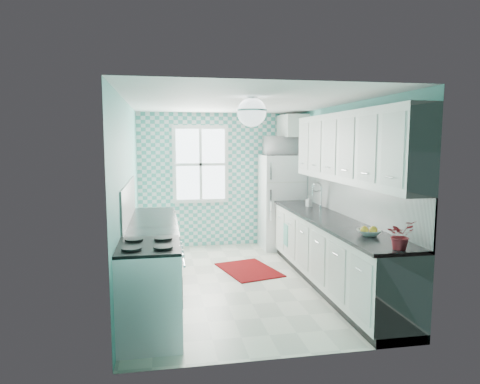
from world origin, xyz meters
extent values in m
cube|color=silver|center=(0.00, 0.00, -0.01)|extent=(3.00, 4.40, 0.02)
cube|color=white|center=(0.00, 0.00, 2.51)|extent=(3.00, 4.40, 0.02)
cube|color=#5EBAAF|center=(0.00, 2.21, 1.25)|extent=(3.00, 0.02, 2.50)
cube|color=#5EBAAF|center=(0.00, -2.21, 1.25)|extent=(3.00, 0.02, 2.50)
cube|color=#5EBAAF|center=(-1.51, 0.00, 1.25)|extent=(0.02, 4.40, 2.50)
cube|color=#5EBAAF|center=(1.51, 0.00, 1.25)|extent=(0.02, 4.40, 2.50)
cube|color=#49ADA0|center=(0.00, 2.19, 1.25)|extent=(3.00, 0.01, 2.50)
cube|color=white|center=(-0.35, 2.17, 1.55)|extent=(1.04, 0.05, 1.44)
cube|color=white|center=(-0.35, 2.15, 1.55)|extent=(0.90, 0.02, 1.30)
cube|color=white|center=(1.49, -0.40, 1.20)|extent=(0.02, 3.60, 0.51)
cube|color=white|center=(-1.49, -0.07, 1.20)|extent=(0.02, 2.15, 0.51)
cube|color=silver|center=(1.33, -0.60, 1.90)|extent=(0.33, 3.20, 0.90)
cube|color=silver|center=(1.30, 1.83, 2.25)|extent=(0.40, 0.74, 0.40)
cylinder|color=silver|center=(0.00, -0.80, 2.48)|extent=(0.14, 0.14, 0.04)
cylinder|color=silver|center=(0.00, -0.80, 2.41)|extent=(0.02, 0.02, 0.12)
sphere|color=white|center=(0.00, -0.80, 2.32)|extent=(0.34, 0.34, 0.34)
cube|color=white|center=(1.20, -0.40, 0.45)|extent=(0.60, 3.60, 0.90)
cube|color=black|center=(1.19, -0.40, 0.92)|extent=(0.63, 3.60, 0.04)
cube|color=white|center=(-1.20, -0.07, 0.45)|extent=(0.60, 2.15, 0.90)
cube|color=black|center=(-1.19, -0.07, 0.92)|extent=(0.63, 2.15, 0.04)
cube|color=white|center=(1.11, 1.79, 0.86)|extent=(0.75, 0.71, 1.73)
cube|color=silver|center=(1.11, 1.43, 1.26)|extent=(0.74, 0.01, 0.02)
cube|color=silver|center=(0.80, 1.41, 1.47)|extent=(0.03, 0.03, 0.30)
cube|color=silver|center=(0.80, 1.41, 0.86)|extent=(0.03, 0.03, 0.54)
cube|color=white|center=(-1.20, -1.58, 0.48)|extent=(0.63, 0.79, 0.94)
cube|color=black|center=(-1.20, -1.58, 0.95)|extent=(0.63, 0.79, 0.03)
cube|color=black|center=(-0.88, -1.58, 0.54)|extent=(0.01, 0.52, 0.31)
cube|color=silver|center=(1.20, 0.51, 0.92)|extent=(0.52, 0.44, 0.12)
cylinder|color=silver|center=(1.39, 0.51, 1.12)|extent=(0.02, 0.02, 0.30)
torus|color=silver|center=(1.31, 0.51, 1.31)|extent=(0.16, 0.02, 0.16)
cube|color=maroon|center=(0.23, 0.49, 0.01)|extent=(0.97, 1.19, 0.02)
cube|color=#59B6AB|center=(0.89, 0.73, 0.48)|extent=(0.04, 0.23, 0.35)
imported|color=silver|center=(1.20, -1.45, 0.97)|extent=(0.32, 0.32, 0.07)
imported|color=maroon|center=(1.20, -2.08, 1.08)|extent=(0.31, 0.29, 0.29)
imported|color=#7EA5B3|center=(1.25, 0.68, 1.03)|extent=(0.10, 0.10, 0.18)
imported|color=white|center=(1.11, 1.79, 1.90)|extent=(0.63, 0.44, 0.34)
camera|label=1|loc=(-1.04, -5.78, 1.99)|focal=32.00mm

